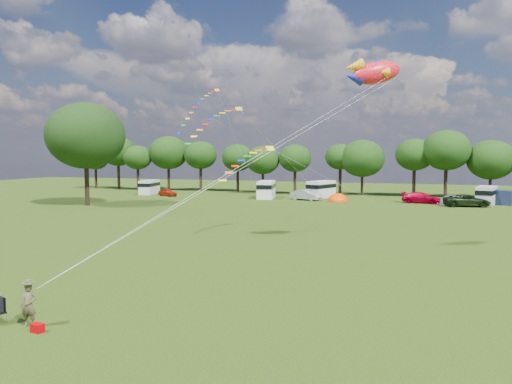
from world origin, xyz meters
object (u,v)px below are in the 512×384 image
(tent_orange, at_px, (338,201))
(kite_flyer, at_px, (29,305))
(campervan_b, at_px, (266,189))
(tent_greyblue, at_px, (452,205))
(campervan_d, at_px, (487,195))
(car_a, at_px, (168,192))
(fish_kite, at_px, (372,73))
(car_c, at_px, (422,198))
(campervan_a, at_px, (149,187))
(car_d, at_px, (467,200))
(campervan_c, at_px, (321,189))
(car_b, at_px, (306,195))
(big_tree, at_px, (86,136))

(tent_orange, height_order, kite_flyer, kite_flyer)
(campervan_b, height_order, tent_greyblue, campervan_b)
(campervan_d, xyz_separation_m, tent_greyblue, (-4.30, -1.45, -1.29))
(car_a, distance_m, fish_kite, 51.39)
(car_a, xyz_separation_m, tent_greyblue, (42.01, 0.41, -0.57))
(car_c, xyz_separation_m, tent_greyblue, (3.81, -0.78, -0.73))
(campervan_a, distance_m, fish_kite, 56.15)
(fish_kite, bearing_deg, campervan_a, 104.26)
(car_d, distance_m, campervan_c, 21.10)
(car_c, distance_m, campervan_d, 8.16)
(campervan_c, xyz_separation_m, fish_kite, (11.59, -40.59, 10.72))
(campervan_b, bearing_deg, tent_greyblue, -102.86)
(fish_kite, bearing_deg, car_b, 77.49)
(big_tree, distance_m, tent_orange, 35.01)
(tent_greyblue, bearing_deg, campervan_a, 177.63)
(car_b, bearing_deg, car_a, 109.70)
(campervan_a, height_order, kite_flyer, campervan_a)
(campervan_a, bearing_deg, big_tree, 176.45)
(campervan_d, xyz_separation_m, tent_orange, (-19.25, -1.99, -1.29))
(tent_orange, relative_size, tent_greyblue, 0.89)
(car_a, bearing_deg, car_b, -64.98)
(tent_greyblue, bearing_deg, campervan_b, 177.63)
(car_c, xyz_separation_m, campervan_b, (-22.24, 0.30, 0.66))
(big_tree, height_order, tent_greyblue, big_tree)
(tent_greyblue, bearing_deg, car_a, -179.43)
(car_b, relative_size, campervan_b, 0.76)
(campervan_b, xyz_separation_m, tent_greyblue, (26.05, -1.08, -1.39))
(car_d, bearing_deg, campervan_d, -51.83)
(car_c, bearing_deg, campervan_a, 97.12)
(tent_greyblue, relative_size, kite_flyer, 2.12)
(car_b, bearing_deg, big_tree, 142.10)
(car_b, xyz_separation_m, kite_flyer, (1.94, -55.09, 0.11))
(campervan_a, height_order, campervan_c, campervan_c)
(campervan_a, distance_m, tent_greyblue, 46.77)
(campervan_a, distance_m, campervan_b, 20.67)
(campervan_a, height_order, campervan_d, campervan_d)
(car_a, bearing_deg, fish_kite, -111.22)
(tent_orange, distance_m, tent_greyblue, 14.96)
(car_c, relative_size, campervan_b, 0.88)
(car_a, distance_m, campervan_a, 5.30)
(big_tree, xyz_separation_m, fish_kite, (37.95, -19.49, 3.08))
(car_a, xyz_separation_m, fish_kite, (35.20, -35.63, 11.51))
(campervan_d, height_order, tent_greyblue, campervan_d)
(fish_kite, bearing_deg, campervan_d, 41.34)
(car_c, height_order, campervan_b, campervan_b)
(campervan_c, relative_size, tent_greyblue, 1.55)
(car_c, distance_m, car_d, 6.11)
(car_a, xyz_separation_m, kite_flyer, (24.29, -54.74, 0.27))
(campervan_a, bearing_deg, tent_greyblue, -101.95)
(campervan_d, xyz_separation_m, kite_flyer, (-22.02, -56.61, -0.44))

